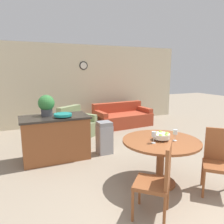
% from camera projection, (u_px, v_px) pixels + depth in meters
% --- Properties ---
extents(wall_back, '(8.00, 0.09, 2.70)m').
position_uv_depth(wall_back, '(75.00, 85.00, 7.44)').
color(wall_back, beige).
rests_on(wall_back, ground_plane).
extents(dining_table, '(1.24, 1.24, 0.76)m').
position_uv_depth(dining_table, '(161.00, 150.00, 3.51)').
color(dining_table, brown).
rests_on(dining_table, ground_plane).
extents(dining_chair_near_left, '(0.59, 0.59, 0.98)m').
position_uv_depth(dining_chair_near_left, '(158.00, 178.00, 2.71)').
color(dining_chair_near_left, brown).
rests_on(dining_chair_near_left, ground_plane).
extents(dining_chair_near_right, '(0.59, 0.59, 0.98)m').
position_uv_depth(dining_chair_near_right, '(218.00, 158.00, 3.31)').
color(dining_chair_near_right, brown).
rests_on(dining_chair_near_right, ground_plane).
extents(fruit_bowl, '(0.27, 0.27, 0.13)m').
position_uv_depth(fruit_bowl, '(161.00, 136.00, 3.46)').
color(fruit_bowl, silver).
rests_on(fruit_bowl, dining_table).
extents(wine_glass_left, '(0.07, 0.07, 0.18)m').
position_uv_depth(wine_glass_left, '(154.00, 135.00, 3.31)').
color(wine_glass_left, silver).
rests_on(wine_glass_left, dining_table).
extents(wine_glass_right, '(0.07, 0.07, 0.18)m').
position_uv_depth(wine_glass_right, '(175.00, 133.00, 3.42)').
color(wine_glass_right, silver).
rests_on(wine_glass_right, dining_table).
extents(kitchen_island, '(1.38, 0.74, 0.92)m').
position_uv_depth(kitchen_island, '(56.00, 138.00, 4.57)').
color(kitchen_island, brown).
rests_on(kitchen_island, ground_plane).
extents(teal_bowl, '(0.36, 0.36, 0.07)m').
position_uv_depth(teal_bowl, '(63.00, 115.00, 4.39)').
color(teal_bowl, teal).
rests_on(teal_bowl, kitchen_island).
extents(potted_plant, '(0.33, 0.33, 0.44)m').
position_uv_depth(potted_plant, '(46.00, 105.00, 4.50)').
color(potted_plant, '#4C4C51').
rests_on(potted_plant, kitchen_island).
extents(trash_bin, '(0.31, 0.31, 0.73)m').
position_uv_depth(trash_bin, '(104.00, 138.00, 4.90)').
color(trash_bin, '#9E9EA3').
rests_on(trash_bin, ground_plane).
extents(couch, '(1.91, 1.08, 0.75)m').
position_uv_depth(couch, '(122.00, 118.00, 7.36)').
color(couch, '#B24228').
rests_on(couch, ground_plane).
extents(armchair, '(1.13, 1.14, 0.83)m').
position_uv_depth(armchair, '(77.00, 126.00, 6.21)').
color(armchair, gray).
rests_on(armchair, ground_plane).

